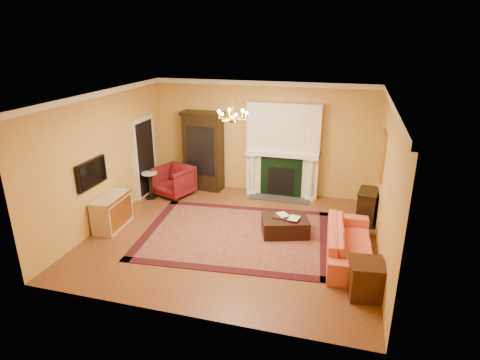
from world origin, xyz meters
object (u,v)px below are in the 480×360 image
at_px(wingback_armchair, 174,180).
at_px(pedestal_table, 150,184).
at_px(commode, 112,212).
at_px(console_table, 367,207).
at_px(leather_ottoman, 285,226).
at_px(coral_sofa, 351,238).
at_px(end_table, 366,280).
at_px(china_cabinet, 204,153).

xyz_separation_m(wingback_armchair, pedestal_table, (-0.51, -0.38, -0.03)).
height_order(commode, console_table, console_table).
distance_m(console_table, leather_ottoman, 2.03).
relative_size(commode, coral_sofa, 0.46).
xyz_separation_m(coral_sofa, leather_ottoman, (-1.38, 0.63, -0.23)).
height_order(coral_sofa, console_table, coral_sofa).
bearing_deg(leather_ottoman, end_table, -65.38).
xyz_separation_m(pedestal_table, commode, (-0.03, -1.76, -0.04)).
bearing_deg(end_table, commode, 168.52).
height_order(china_cabinet, end_table, china_cabinet).
distance_m(china_cabinet, leather_ottoman, 3.51).
relative_size(china_cabinet, leather_ottoman, 2.13).
distance_m(wingback_armchair, coral_sofa, 5.06).
relative_size(pedestal_table, commode, 0.72).
distance_m(wingback_armchair, leather_ottoman, 3.56).
bearing_deg(china_cabinet, wingback_armchair, -125.94).
height_order(commode, leather_ottoman, commode).
bearing_deg(wingback_armchair, end_table, -13.92).
xyz_separation_m(console_table, leather_ottoman, (-1.71, -1.08, -0.18)).
bearing_deg(end_table, leather_ottoman, 132.18).
distance_m(end_table, console_table, 2.90).
relative_size(wingback_armchair, commode, 0.89).
distance_m(pedestal_table, console_table, 5.48).
bearing_deg(leather_ottoman, coral_sofa, -42.12).
bearing_deg(china_cabinet, commode, -107.89).
height_order(coral_sofa, end_table, coral_sofa).
bearing_deg(china_cabinet, end_table, -38.64).
relative_size(china_cabinet, end_table, 3.42).
xyz_separation_m(pedestal_table, coral_sofa, (5.14, -1.67, 0.01)).
bearing_deg(pedestal_table, end_table, -27.86).
bearing_deg(end_table, pedestal_table, 152.14).
xyz_separation_m(commode, end_table, (5.45, -1.11, -0.07)).
xyz_separation_m(china_cabinet, console_table, (4.36, -1.06, -0.66)).
bearing_deg(coral_sofa, pedestal_table, 68.63).
xyz_separation_m(china_cabinet, wingback_armchair, (-0.60, -0.72, -0.59)).
height_order(pedestal_table, end_table, pedestal_table).
xyz_separation_m(commode, coral_sofa, (5.17, 0.09, 0.05)).
bearing_deg(pedestal_table, console_table, 0.38).
height_order(coral_sofa, leather_ottoman, coral_sofa).
xyz_separation_m(wingback_armchair, leather_ottoman, (3.25, -1.42, -0.25)).
xyz_separation_m(pedestal_table, console_table, (5.48, 0.04, -0.04)).
xyz_separation_m(china_cabinet, pedestal_table, (-1.12, -1.10, -0.62)).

